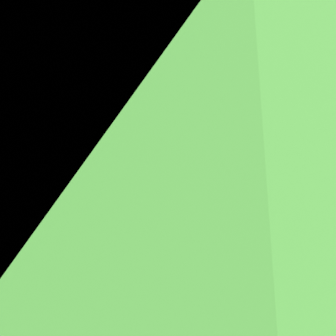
# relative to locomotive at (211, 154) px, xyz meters

# --- Properties ---
(ground_plane) EXTENTS (60.00, 60.00, 0.00)m
(ground_plane) POSITION_rel_locomotive_xyz_m (0.00, -0.93, -0.48)
(ground_plane) COLOR #75934C
(track) EXTENTS (0.73, 6.05, 0.04)m
(track) POSITION_rel_locomotive_xyz_m (0.00, -1.03, -0.47)
(track) COLOR gray
(track) RESTS_ON ground_plane
(locomotive) EXTENTS (0.69, 1.45, 1.03)m
(locomotive) POSITION_rel_locomotive_xyz_m (0.00, 0.00, 0.00)
(locomotive) COLOR #1E472D
(locomotive) RESTS_ON ground_plane
(passenger_car) EXTENTS (0.79, 2.35, 0.97)m
(passenger_car) POSITION_rel_locomotive_xyz_m (0.00, -1.93, -0.06)
(passenger_car) COLOR #3F3F3F
(passenger_car) RESTS_ON ground_plane
(conductor_person) EXTENTS (0.30, 0.30, 1.62)m
(conductor_person) POSITION_rel_locomotive_xyz_m (0.82, -0.48, 0.47)
(conductor_person) COLOR #282D47
(conductor_person) RESTS_ON ground_plane
(park_bench) EXTENTS (1.35, 0.64, 0.82)m
(park_bench) POSITION_rel_locomotive_xyz_m (-2.59, -0.42, -0.07)
(park_bench) COLOR brown
(park_bench) RESTS_ON ground_plane
(oak_tree_distant) EXTENTS (2.61, 2.61, 4.02)m
(oak_tree_distant) POSITION_rel_locomotive_xyz_m (3.13, -4.17, 2.21)
(oak_tree_distant) COLOR #4C3823
(oak_tree_distant) RESTS_ON ground_plane
(fence_section) EXTENTS (0.08, 7.13, 0.90)m
(fence_section) POSITION_rel_locomotive_xyz_m (-5.19, -1.03, -0.00)
(fence_section) COLOR tan
(fence_section) RESTS_ON ground_plane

